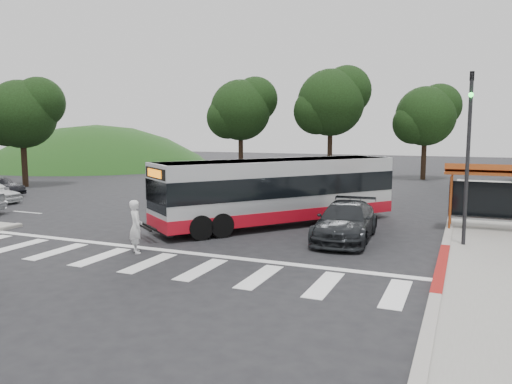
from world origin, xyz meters
The scene contains 16 objects.
ground centered at (0.00, 0.00, 0.00)m, with size 140.00×140.00×0.00m, color black.
sidewalk_east centered at (11.00, 8.00, 0.06)m, with size 4.00×40.00×0.12m, color gray.
curb_east centered at (9.00, 8.00, 0.07)m, with size 0.30×40.00×0.15m, color #9E9991.
curb_east_red centered at (9.00, -2.00, 0.08)m, with size 0.32×6.00×0.15m, color maroon.
hillside_nw centered at (-32.00, 30.00, 0.00)m, with size 44.00×44.00×10.00m, color #193D13.
crosswalk_ladder centered at (0.00, -5.00, 0.01)m, with size 18.00×2.60×0.01m, color silver.
bus_shelter centered at (10.80, 5.10, 2.35)m, with size 4.20×1.60×2.86m.
traffic_signal_ne_tall centered at (9.60, 1.49, 3.88)m, with size 0.18×0.37×6.50m.
traffic_signal_ne_short centered at (9.60, 8.49, 2.48)m, with size 0.18×0.37×4.00m.
tree_north_a centered at (-1.92, 26.07, 6.92)m, with size 6.60×6.15×10.17m.
tree_north_b centered at (6.07, 28.06, 5.66)m, with size 5.72×5.33×8.43m.
tree_north_c centered at (-9.92, 24.06, 6.29)m, with size 6.16×5.74×9.30m.
tree_west_a centered at (-21.93, 10.06, 5.66)m, with size 5.72×5.33×8.43m.
transit_bus centered at (1.61, 3.00, 1.52)m, with size 2.55×11.76×3.04m, color #BABDC0, non-canonical shape.
pedestrian centered at (-1.23, -3.98, 0.96)m, with size 0.70×0.46×1.92m, color white.
dark_sedan centered at (5.22, 1.06, 0.75)m, with size 2.11×5.19×1.51m, color #212326.
Camera 1 is at (9.60, -18.46, 4.41)m, focal length 35.00 mm.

